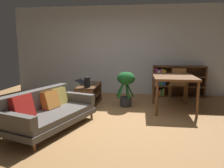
{
  "coord_description": "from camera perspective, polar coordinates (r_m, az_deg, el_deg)",
  "views": [
    {
      "loc": [
        0.57,
        -4.04,
        1.45
      ],
      "look_at": [
        0.02,
        0.28,
        0.71
      ],
      "focal_mm": 34.49,
      "sensor_mm": 36.0,
      "label": 1
    }
  ],
  "objects": [
    {
      "name": "ground_plane",
      "position": [
        4.33,
        -0.73,
        -9.88
      ],
      "size": [
        8.16,
        8.16,
        0.0
      ],
      "primitive_type": "plane",
      "color": "#9E7042"
    },
    {
      "name": "back_wall_panel",
      "position": [
        6.77,
        2.47,
        8.81
      ],
      "size": [
        6.8,
        0.1,
        2.7
      ],
      "primitive_type": "cube",
      "color": "silver",
      "rests_on": "ground_plane"
    },
    {
      "name": "fabric_couch",
      "position": [
        4.08,
        -16.88,
        -6.72
      ],
      "size": [
        1.35,
        1.91,
        0.7
      ],
      "color": "brown",
      "rests_on": "ground_plane"
    },
    {
      "name": "media_console",
      "position": [
        5.52,
        -6.1,
        -2.86
      ],
      "size": [
        0.44,
        1.12,
        0.52
      ],
      "color": "#56351E",
      "rests_on": "ground_plane"
    },
    {
      "name": "open_laptop",
      "position": [
        5.58,
        -6.93,
        0.25
      ],
      "size": [
        0.51,
        0.42,
        0.11
      ],
      "color": "#333338",
      "rests_on": "media_console"
    },
    {
      "name": "desk_speaker",
      "position": [
        5.12,
        -6.59,
        0.47
      ],
      "size": [
        0.15,
        0.15,
        0.24
      ],
      "color": "black",
      "rests_on": "media_console"
    },
    {
      "name": "potted_floor_plant",
      "position": [
        5.29,
        3.72,
        -0.02
      ],
      "size": [
        0.47,
        0.47,
        0.86
      ],
      "color": "#333338",
      "rests_on": "ground_plane"
    },
    {
      "name": "dining_table",
      "position": [
        5.17,
        16.08,
        1.14
      ],
      "size": [
        0.93,
        1.15,
        0.8
      ],
      "color": "brown",
      "rests_on": "ground_plane"
    },
    {
      "name": "dining_chair_near",
      "position": [
        6.22,
        17.11,
        0.47
      ],
      "size": [
        0.53,
        0.54,
        0.88
      ],
      "color": "brown",
      "rests_on": "ground_plane"
    },
    {
      "name": "bookshelf",
      "position": [
        6.7,
        16.17,
        0.74
      ],
      "size": [
        1.51,
        0.35,
        0.92
      ],
      "color": "#56351E",
      "rests_on": "ground_plane"
    }
  ]
}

